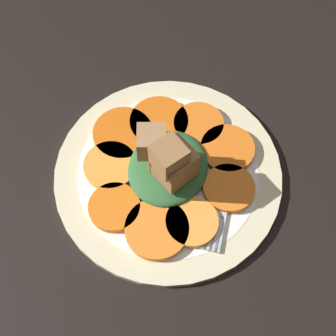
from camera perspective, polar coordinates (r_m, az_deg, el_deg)
table_slab at (r=63.60cm, az=0.00°, el=-1.29°), size 120.00×120.00×2.00cm
plate at (r=62.24cm, az=0.00°, el=-0.67°), size 30.15×30.15×1.05cm
carrot_slice_0 at (r=64.34cm, az=-5.51°, el=4.20°), size 8.21×8.21×0.98cm
carrot_slice_1 at (r=62.04cm, az=-7.05°, el=0.28°), size 7.03×7.03×0.98cm
carrot_slice_2 at (r=59.42cm, az=-6.55°, el=-4.78°), size 6.56×6.56×0.98cm
carrot_slice_3 at (r=57.99cm, az=-1.36°, el=-7.44°), size 7.97×7.97×0.98cm
carrot_slice_4 at (r=58.38cm, az=2.94°, el=-6.57°), size 6.60×6.60×0.98cm
carrot_slice_5 at (r=60.61cm, az=7.42°, el=-2.47°), size 6.71×6.71×0.98cm
carrot_slice_6 at (r=63.31cm, az=7.25°, el=2.32°), size 7.29×7.29×0.98cm
carrot_slice_7 at (r=64.99cm, az=3.75°, el=5.34°), size 6.93×6.93×0.98cm
carrot_slice_8 at (r=65.07cm, az=-1.10°, el=5.62°), size 8.13×8.13×0.98cm
center_pile at (r=58.75cm, az=-0.04°, el=0.65°), size 11.39×10.25×9.41cm
fork at (r=60.81cm, az=6.69°, el=-2.53°), size 18.03×4.89×0.40cm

